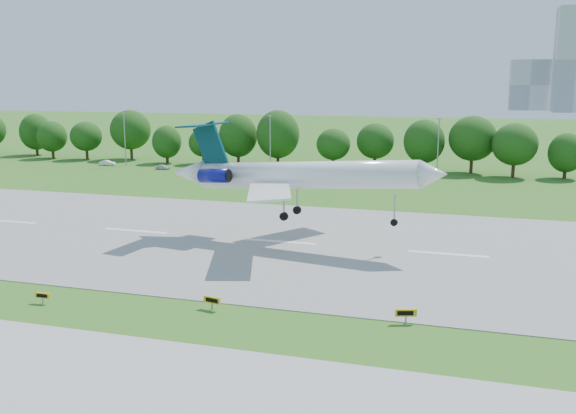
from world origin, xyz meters
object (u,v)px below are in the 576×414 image
object	(u,v)px
taxi_sign_left	(212,300)
service_vehicle_b	(163,167)
airliner	(291,174)
service_vehicle_a	(107,163)

from	to	relation	value
taxi_sign_left	service_vehicle_b	world-z (taller)	taxi_sign_left
service_vehicle_b	airliner	bearing A→B (deg)	-138.27
airliner	service_vehicle_a	xyz separation A→B (m)	(-61.18, 56.69, -7.94)
airliner	service_vehicle_b	bearing A→B (deg)	137.13
taxi_sign_left	service_vehicle_a	bearing A→B (deg)	138.70
airliner	service_vehicle_a	world-z (taller)	airliner
service_vehicle_b	taxi_sign_left	bearing A→B (deg)	-148.23
taxi_sign_left	service_vehicle_b	distance (m)	90.85
airliner	service_vehicle_b	world-z (taller)	airliner
airliner	taxi_sign_left	xyz separation A→B (m)	(-0.08, -24.31, -7.67)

